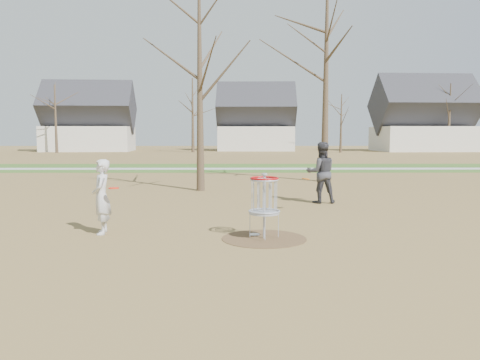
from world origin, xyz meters
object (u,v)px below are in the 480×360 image
(player_standing, at_px, (102,197))
(disc_grounded, at_px, (255,234))
(player_throwing, at_px, (321,173))
(disc_golf_basket, at_px, (264,196))

(player_standing, relative_size, disc_grounded, 7.51)
(player_throwing, height_order, disc_grounded, player_throwing)
(disc_golf_basket, bearing_deg, player_throwing, 67.74)
(player_standing, bearing_deg, disc_golf_basket, 71.41)
(player_standing, relative_size, player_throwing, 0.85)
(player_throwing, height_order, disc_golf_basket, player_throwing)
(player_standing, xyz_separation_m, disc_golf_basket, (3.56, -0.51, 0.09))
(player_throwing, xyz_separation_m, disc_grounded, (-2.30, -4.85, -0.96))
(player_throwing, distance_m, disc_grounded, 5.45)
(player_standing, bearing_deg, player_throwing, 119.00)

